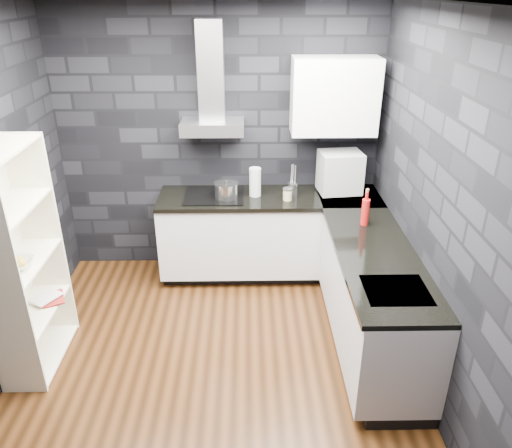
{
  "coord_description": "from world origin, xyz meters",
  "views": [
    {
      "loc": [
        0.29,
        -3.27,
        2.8
      ],
      "look_at": [
        0.35,
        0.45,
        1.0
      ],
      "focal_mm": 35.0,
      "sensor_mm": 36.0,
      "label": 1
    }
  ],
  "objects_px": {
    "fruit_bowl": "(17,264)",
    "appliance_garage": "(340,172)",
    "storage_jar": "(287,195)",
    "utensil_crock": "(292,189)",
    "glass_vase": "(255,182)",
    "bookshelf": "(22,263)",
    "pot": "(226,191)",
    "red_bottle": "(365,212)"
  },
  "relations": [
    {
      "from": "fruit_bowl",
      "to": "appliance_garage",
      "type": "bearing_deg",
      "value": 28.48
    },
    {
      "from": "storage_jar",
      "to": "utensil_crock",
      "type": "xyz_separation_m",
      "value": [
        0.06,
        0.12,
        0.01
      ]
    },
    {
      "from": "glass_vase",
      "to": "utensil_crock",
      "type": "relative_size",
      "value": 2.21
    },
    {
      "from": "utensil_crock",
      "to": "glass_vase",
      "type": "bearing_deg",
      "value": -179.51
    },
    {
      "from": "appliance_garage",
      "to": "fruit_bowl",
      "type": "height_order",
      "value": "appliance_garage"
    },
    {
      "from": "storage_jar",
      "to": "bookshelf",
      "type": "distance_m",
      "value": 2.4
    },
    {
      "from": "pot",
      "to": "appliance_garage",
      "type": "relative_size",
      "value": 0.56
    },
    {
      "from": "utensil_crock",
      "to": "appliance_garage",
      "type": "xyz_separation_m",
      "value": [
        0.47,
        0.04,
        0.16
      ]
    },
    {
      "from": "pot",
      "to": "appliance_garage",
      "type": "bearing_deg",
      "value": 5.56
    },
    {
      "from": "glass_vase",
      "to": "appliance_garage",
      "type": "distance_m",
      "value": 0.84
    },
    {
      "from": "red_bottle",
      "to": "fruit_bowl",
      "type": "height_order",
      "value": "red_bottle"
    },
    {
      "from": "glass_vase",
      "to": "red_bottle",
      "type": "relative_size",
      "value": 1.21
    },
    {
      "from": "appliance_garage",
      "to": "utensil_crock",
      "type": "bearing_deg",
      "value": 177.52
    },
    {
      "from": "pot",
      "to": "storage_jar",
      "type": "bearing_deg",
      "value": -4.84
    },
    {
      "from": "glass_vase",
      "to": "storage_jar",
      "type": "distance_m",
      "value": 0.35
    },
    {
      "from": "glass_vase",
      "to": "red_bottle",
      "type": "xyz_separation_m",
      "value": [
        0.94,
        -0.68,
        -0.02
      ]
    },
    {
      "from": "appliance_garage",
      "to": "glass_vase",
      "type": "bearing_deg",
      "value": 175.8
    },
    {
      "from": "glass_vase",
      "to": "fruit_bowl",
      "type": "bearing_deg",
      "value": -142.2
    },
    {
      "from": "utensil_crock",
      "to": "bookshelf",
      "type": "xyz_separation_m",
      "value": [
        -2.15,
        -1.3,
        -0.06
      ]
    },
    {
      "from": "utensil_crock",
      "to": "appliance_garage",
      "type": "distance_m",
      "value": 0.49
    },
    {
      "from": "appliance_garage",
      "to": "bookshelf",
      "type": "relative_size",
      "value": 0.22
    },
    {
      "from": "pot",
      "to": "bookshelf",
      "type": "height_order",
      "value": "bookshelf"
    },
    {
      "from": "glass_vase",
      "to": "appliance_garage",
      "type": "bearing_deg",
      "value": 2.66
    },
    {
      "from": "glass_vase",
      "to": "utensil_crock",
      "type": "bearing_deg",
      "value": 0.49
    },
    {
      "from": "bookshelf",
      "to": "fruit_bowl",
      "type": "bearing_deg",
      "value": -93.31
    },
    {
      "from": "storage_jar",
      "to": "utensil_crock",
      "type": "relative_size",
      "value": 0.82
    },
    {
      "from": "bookshelf",
      "to": "glass_vase",
      "type": "bearing_deg",
      "value": 32.89
    },
    {
      "from": "storage_jar",
      "to": "red_bottle",
      "type": "height_order",
      "value": "red_bottle"
    },
    {
      "from": "pot",
      "to": "fruit_bowl",
      "type": "distance_m",
      "value": 1.99
    },
    {
      "from": "pot",
      "to": "appliance_garage",
      "type": "height_order",
      "value": "appliance_garage"
    },
    {
      "from": "utensil_crock",
      "to": "red_bottle",
      "type": "xyz_separation_m",
      "value": [
        0.57,
        -0.68,
        0.05
      ]
    },
    {
      "from": "pot",
      "to": "utensil_crock",
      "type": "height_order",
      "value": "pot"
    },
    {
      "from": "storage_jar",
      "to": "red_bottle",
      "type": "bearing_deg",
      "value": -41.44
    },
    {
      "from": "red_bottle",
      "to": "storage_jar",
      "type": "bearing_deg",
      "value": 138.56
    },
    {
      "from": "storage_jar",
      "to": "red_bottle",
      "type": "distance_m",
      "value": 0.84
    },
    {
      "from": "storage_jar",
      "to": "appliance_garage",
      "type": "bearing_deg",
      "value": 16.86
    },
    {
      "from": "appliance_garage",
      "to": "fruit_bowl",
      "type": "xyz_separation_m",
      "value": [
        -2.61,
        -1.42,
        -0.19
      ]
    },
    {
      "from": "bookshelf",
      "to": "pot",
      "type": "bearing_deg",
      "value": 36.16
    },
    {
      "from": "storage_jar",
      "to": "bookshelf",
      "type": "xyz_separation_m",
      "value": [
        -2.09,
        -1.18,
        -0.05
      ]
    },
    {
      "from": "pot",
      "to": "red_bottle",
      "type": "relative_size",
      "value": 0.96
    },
    {
      "from": "pot",
      "to": "appliance_garage",
      "type": "xyz_separation_m",
      "value": [
        1.12,
        0.11,
        0.15
      ]
    },
    {
      "from": "pot",
      "to": "fruit_bowl",
      "type": "relative_size",
      "value": 0.95
    }
  ]
}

